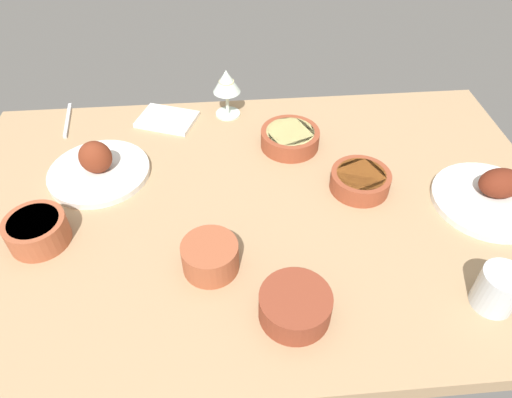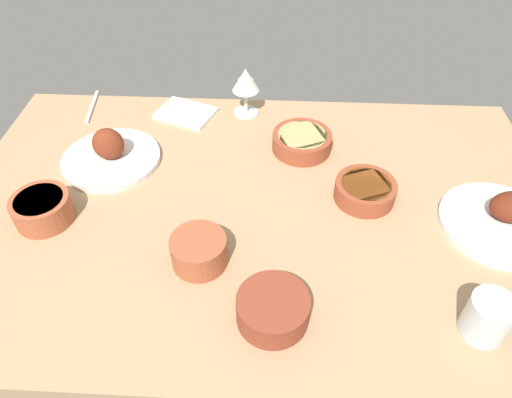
% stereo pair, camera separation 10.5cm
% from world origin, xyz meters
% --- Properties ---
extents(dining_table, '(1.40, 0.90, 0.04)m').
position_xyz_m(dining_table, '(0.00, 0.00, 0.02)').
color(dining_table, tan).
rests_on(dining_table, ground).
extents(plate_center_main, '(0.26, 0.26, 0.08)m').
position_xyz_m(plate_center_main, '(-0.54, 0.03, 0.06)').
color(plate_center_main, silver).
rests_on(plate_center_main, dining_table).
extents(plate_far_side, '(0.25, 0.25, 0.10)m').
position_xyz_m(plate_far_side, '(0.37, -0.14, 0.06)').
color(plate_far_side, silver).
rests_on(plate_far_side, dining_table).
extents(bowl_potatoes, '(0.15, 0.15, 0.05)m').
position_xyz_m(bowl_potatoes, '(-0.11, -0.22, 0.07)').
color(bowl_potatoes, brown).
rests_on(bowl_potatoes, dining_table).
extents(bowl_pasta, '(0.13, 0.13, 0.06)m').
position_xyz_m(bowl_pasta, '(0.47, 0.07, 0.07)').
color(bowl_pasta, '#A35133').
rests_on(bowl_pasta, dining_table).
extents(bowl_cream, '(0.11, 0.11, 0.06)m').
position_xyz_m(bowl_cream, '(0.11, 0.17, 0.07)').
color(bowl_cream, '#A35133').
rests_on(bowl_cream, dining_table).
extents(bowl_soup, '(0.14, 0.14, 0.05)m').
position_xyz_m(bowl_soup, '(-0.25, -0.04, 0.07)').
color(bowl_soup, brown).
rests_on(bowl_soup, dining_table).
extents(bowl_sauce, '(0.13, 0.13, 0.06)m').
position_xyz_m(bowl_sauce, '(-0.05, 0.29, 0.07)').
color(bowl_sauce, brown).
rests_on(bowl_sauce, dining_table).
extents(wine_glass, '(0.08, 0.08, 0.14)m').
position_xyz_m(wine_glass, '(0.05, -0.38, 0.14)').
color(wine_glass, silver).
rests_on(wine_glass, dining_table).
extents(water_tumbler, '(0.08, 0.08, 0.09)m').
position_xyz_m(water_tumbler, '(-0.42, 0.30, 0.08)').
color(water_tumbler, silver).
rests_on(water_tumbler, dining_table).
extents(folded_napkin, '(0.18, 0.16, 0.01)m').
position_xyz_m(folded_napkin, '(0.22, -0.36, 0.05)').
color(folded_napkin, white).
rests_on(folded_napkin, dining_table).
extents(fork_loose, '(0.03, 0.17, 0.01)m').
position_xyz_m(fork_loose, '(0.50, -0.38, 0.04)').
color(fork_loose, silver).
rests_on(fork_loose, dining_table).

